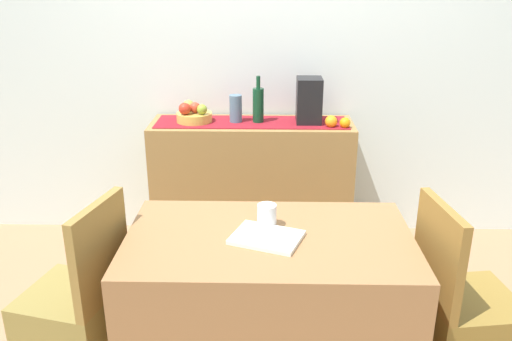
# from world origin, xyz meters

# --- Properties ---
(ground_plane) EXTENTS (6.40, 6.40, 0.02)m
(ground_plane) POSITION_xyz_m (0.00, 0.00, -0.01)
(ground_plane) COLOR #A07653
(ground_plane) RESTS_ON ground
(room_wall_rear) EXTENTS (6.40, 0.06, 2.70)m
(room_wall_rear) POSITION_xyz_m (0.00, 1.18, 1.35)
(room_wall_rear) COLOR silver
(room_wall_rear) RESTS_ON ground
(sideboard_console) EXTENTS (1.33, 0.42, 0.87)m
(sideboard_console) POSITION_xyz_m (-0.04, 0.92, 0.44)
(sideboard_console) COLOR olive
(sideboard_console) RESTS_ON ground
(table_runner) EXTENTS (1.25, 0.32, 0.01)m
(table_runner) POSITION_xyz_m (-0.04, 0.92, 0.88)
(table_runner) COLOR maroon
(table_runner) RESTS_ON sideboard_console
(fruit_bowl) EXTENTS (0.23, 0.23, 0.06)m
(fruit_bowl) POSITION_xyz_m (-0.42, 0.92, 0.91)
(fruit_bowl) COLOR gold
(fruit_bowl) RESTS_ON table_runner
(apple_right) EXTENTS (0.08, 0.08, 0.08)m
(apple_right) POSITION_xyz_m (-0.47, 0.87, 0.98)
(apple_right) COLOR red
(apple_right) RESTS_ON fruit_bowl
(apple_rear) EXTENTS (0.07, 0.07, 0.07)m
(apple_rear) POSITION_xyz_m (-0.41, 0.92, 0.97)
(apple_rear) COLOR #BA3B25
(apple_rear) RESTS_ON fruit_bowl
(apple_left) EXTENTS (0.07, 0.07, 0.07)m
(apple_left) POSITION_xyz_m (-0.46, 0.97, 0.97)
(apple_left) COLOR #96A242
(apple_left) RESTS_ON fruit_bowl
(apple_center) EXTENTS (0.07, 0.07, 0.07)m
(apple_center) POSITION_xyz_m (-0.36, 0.88, 0.97)
(apple_center) COLOR olive
(apple_center) RESTS_ON fruit_bowl
(wine_bottle) EXTENTS (0.07, 0.07, 0.31)m
(wine_bottle) POSITION_xyz_m (0.00, 0.92, 0.99)
(wine_bottle) COLOR #113D23
(wine_bottle) RESTS_ON sideboard_console
(coffee_maker) EXTENTS (0.16, 0.18, 0.30)m
(coffee_maker) POSITION_xyz_m (0.33, 0.92, 1.02)
(coffee_maker) COLOR black
(coffee_maker) RESTS_ON sideboard_console
(ceramic_vase) EXTENTS (0.08, 0.08, 0.18)m
(ceramic_vase) POSITION_xyz_m (-0.15, 0.92, 0.96)
(ceramic_vase) COLOR slate
(ceramic_vase) RESTS_ON sideboard_console
(orange_loose_far) EXTENTS (0.07, 0.07, 0.07)m
(orange_loose_far) POSITION_xyz_m (0.55, 0.80, 0.91)
(orange_loose_far) COLOR orange
(orange_loose_far) RESTS_ON sideboard_console
(orange_loose_end) EXTENTS (0.08, 0.08, 0.08)m
(orange_loose_end) POSITION_xyz_m (0.46, 0.82, 0.91)
(orange_loose_end) COLOR orange
(orange_loose_end) RESTS_ON sideboard_console
(dining_table) EXTENTS (1.23, 0.73, 0.74)m
(dining_table) POSITION_xyz_m (0.07, -0.41, 0.37)
(dining_table) COLOR #94663E
(dining_table) RESTS_ON ground
(open_book) EXTENTS (0.34, 0.29, 0.02)m
(open_book) POSITION_xyz_m (0.06, -0.44, 0.75)
(open_book) COLOR white
(open_book) RESTS_ON dining_table
(coffee_cup) EXTENTS (0.08, 0.08, 0.11)m
(coffee_cup) POSITION_xyz_m (0.06, -0.32, 0.79)
(coffee_cup) COLOR silver
(coffee_cup) RESTS_ON dining_table
(chair_near_window) EXTENTS (0.48, 0.48, 0.90)m
(chair_near_window) POSITION_xyz_m (-0.80, -0.41, 0.27)
(chair_near_window) COLOR olive
(chair_near_window) RESTS_ON ground
(chair_by_corner) EXTENTS (0.45, 0.45, 0.90)m
(chair_by_corner) POSITION_xyz_m (0.95, -0.41, 0.27)
(chair_by_corner) COLOR olive
(chair_by_corner) RESTS_ON ground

